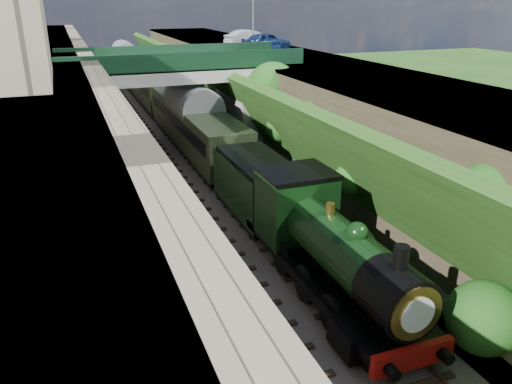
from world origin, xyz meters
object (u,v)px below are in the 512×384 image
object	(u,v)px
road_bridge	(187,95)
lamppost	(254,9)
tree	(273,91)
car_silver	(250,38)
tender	(257,190)
locomotive	(330,251)
car_blue	(267,42)

from	to	relation	value
road_bridge	lamppost	bearing A→B (deg)	42.20
tree	lamppost	distance (m)	12.26
car_silver	tender	bearing A→B (deg)	151.73
road_bridge	tree	xyz separation A→B (m)	(4.97, -3.94, 0.57)
road_bridge	tender	size ratio (longest dim) A/B	2.67
tender	locomotive	bearing A→B (deg)	-90.00
car_silver	locomotive	distance (m)	31.86
car_silver	locomotive	world-z (taller)	car_silver
locomotive	tree	bearing A→B (deg)	74.22
locomotive	road_bridge	bearing A→B (deg)	90.71
lamppost	tender	distance (m)	22.95
locomotive	tender	distance (m)	7.37
tree	lamppost	xyz separation A→B (m)	(2.71, 10.90, 4.92)
road_bridge	tree	world-z (taller)	road_bridge
car_silver	locomotive	bearing A→B (deg)	156.18
lamppost	locomotive	bearing A→B (deg)	-105.06
tree	tender	distance (m)	10.87
road_bridge	lamppost	distance (m)	11.73
lamppost	car_blue	bearing A→B (deg)	-59.06
road_bridge	lamppost	xyz separation A→B (m)	(7.68, 6.96, 5.49)
locomotive	tender	xyz separation A→B (m)	(-0.00, 7.36, -0.27)
road_bridge	locomotive	distance (m)	20.73
road_bridge	tender	world-z (taller)	road_bridge
road_bridge	car_blue	bearing A→B (deg)	34.51
car_blue	car_silver	world-z (taller)	same
tree	lamppost	world-z (taller)	lamppost
road_bridge	tender	xyz separation A→B (m)	(0.26, -13.26, -2.46)
tree	tender	bearing A→B (deg)	-116.85
car_blue	car_silver	bearing A→B (deg)	-15.35
tree	locomotive	distance (m)	17.55
car_blue	locomotive	distance (m)	28.08
road_bridge	locomotive	bearing A→B (deg)	-89.29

